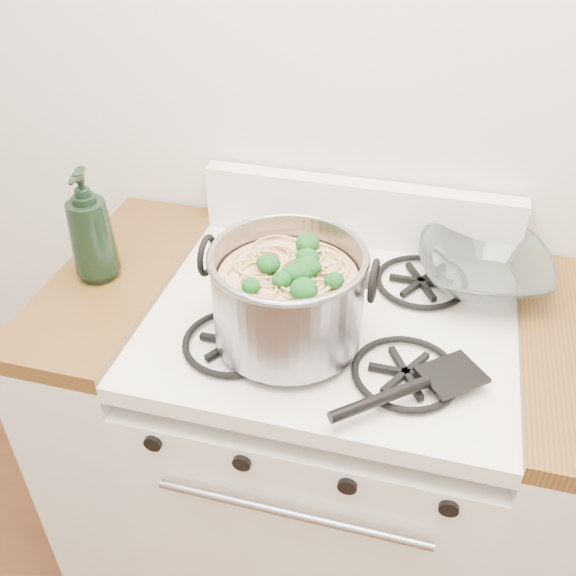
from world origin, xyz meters
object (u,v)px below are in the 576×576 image
at_px(stock_pot, 288,297).
at_px(bottle, 90,226).
at_px(spatula, 452,372).
at_px(glass_bowl, 482,276).
at_px(gas_range, 325,456).

distance_m(stock_pot, bottle, 0.47).
bearing_deg(stock_pot, spatula, -6.54).
bearing_deg(bottle, glass_bowl, 0.74).
bearing_deg(bottle, stock_pot, -23.54).
xyz_separation_m(spatula, bottle, (-0.78, 0.13, 0.11)).
xyz_separation_m(stock_pot, glass_bowl, (0.37, 0.28, -0.08)).
height_order(spatula, glass_bowl, glass_bowl).
xyz_separation_m(glass_bowl, bottle, (-0.83, -0.19, 0.11)).
bearing_deg(spatula, gas_range, -160.64).
bearing_deg(stock_pot, gas_range, 58.20).
bearing_deg(gas_range, bottle, -178.15).
xyz_separation_m(spatula, glass_bowl, (0.04, 0.32, 0.00)).
height_order(spatula, bottle, bottle).
relative_size(gas_range, stock_pot, 2.81).
relative_size(gas_range, bottle, 3.58).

